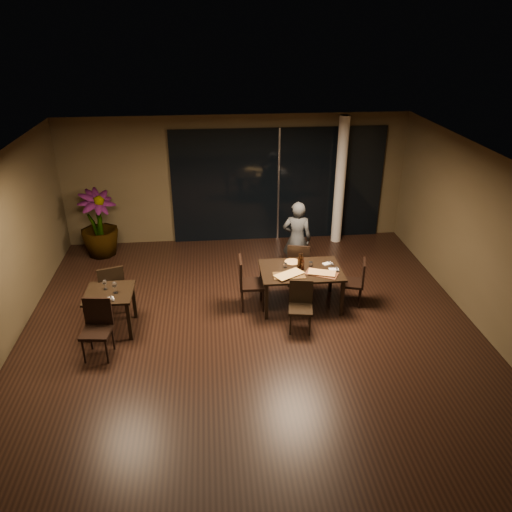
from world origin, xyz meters
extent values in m
plane|color=black|center=(0.00, 0.00, 0.00)|extent=(8.00, 8.00, 0.00)
cube|color=#453A24|center=(0.00, 4.05, 1.50)|extent=(8.00, 0.10, 3.00)
cube|color=#453A24|center=(0.00, -4.05, 1.50)|extent=(8.00, 0.10, 3.00)
cube|color=#453A24|center=(4.05, 0.00, 1.50)|extent=(0.10, 8.00, 3.00)
cube|color=silver|center=(0.00, 0.00, 3.02)|extent=(8.00, 8.00, 0.04)
cube|color=black|center=(1.00, 3.96, 1.35)|extent=(5.00, 0.06, 2.70)
cylinder|color=silver|center=(2.40, 3.65, 1.50)|extent=(0.24, 0.24, 3.00)
cube|color=black|center=(1.00, 0.80, 0.73)|extent=(1.50, 1.00, 0.04)
cube|color=black|center=(0.31, 0.36, 0.35)|extent=(0.06, 0.06, 0.71)
cube|color=black|center=(1.69, 0.36, 0.35)|extent=(0.06, 0.06, 0.71)
cube|color=black|center=(0.31, 1.24, 0.35)|extent=(0.06, 0.06, 0.71)
cube|color=black|center=(1.69, 1.24, 0.35)|extent=(0.06, 0.06, 0.71)
cube|color=black|center=(-2.40, 0.30, 0.73)|extent=(0.80, 0.80, 0.04)
cube|color=black|center=(-2.74, -0.04, 0.35)|extent=(0.06, 0.06, 0.71)
cube|color=black|center=(-2.06, -0.04, 0.35)|extent=(0.06, 0.06, 0.71)
cube|color=black|center=(-2.74, 0.64, 0.35)|extent=(0.06, 0.06, 0.71)
cube|color=black|center=(-2.06, 0.64, 0.35)|extent=(0.06, 0.06, 0.71)
cube|color=black|center=(1.11, 1.61, 0.45)|extent=(0.53, 0.53, 0.05)
cylinder|color=black|center=(1.33, 1.73, 0.22)|extent=(0.04, 0.04, 0.45)
cylinder|color=black|center=(0.98, 1.82, 0.22)|extent=(0.04, 0.04, 0.45)
cylinder|color=black|center=(1.24, 1.39, 0.22)|extent=(0.04, 0.04, 0.45)
cylinder|color=black|center=(0.89, 1.48, 0.22)|extent=(0.04, 0.04, 0.45)
cube|color=black|center=(1.06, 1.41, 0.70)|extent=(0.43, 0.15, 0.50)
cube|color=black|center=(0.86, -0.03, 0.42)|extent=(0.47, 0.47, 0.05)
cylinder|color=black|center=(0.66, -0.16, 0.21)|extent=(0.03, 0.03, 0.42)
cylinder|color=black|center=(0.99, -0.22, 0.21)|extent=(0.03, 0.03, 0.42)
cylinder|color=black|center=(0.72, 0.17, 0.21)|extent=(0.03, 0.03, 0.42)
cylinder|color=black|center=(1.05, 0.11, 0.21)|extent=(0.03, 0.03, 0.42)
cube|color=black|center=(0.89, 0.15, 0.65)|extent=(0.41, 0.11, 0.46)
cube|color=black|center=(0.09, 0.81, 0.48)|extent=(0.48, 0.48, 0.05)
cylinder|color=black|center=(0.28, 0.61, 0.24)|extent=(0.04, 0.04, 0.48)
cylinder|color=black|center=(0.29, 1.00, 0.24)|extent=(0.04, 0.04, 0.48)
cylinder|color=black|center=(-0.10, 0.62, 0.24)|extent=(0.04, 0.04, 0.48)
cylinder|color=black|center=(-0.10, 1.00, 0.24)|extent=(0.04, 0.04, 0.48)
cube|color=black|center=(-0.12, 0.81, 0.75)|extent=(0.05, 0.47, 0.53)
cube|color=black|center=(1.99, 0.78, 0.43)|extent=(0.52, 0.52, 0.05)
cylinder|color=black|center=(1.87, 0.99, 0.21)|extent=(0.03, 0.03, 0.43)
cylinder|color=black|center=(1.77, 0.66, 0.21)|extent=(0.03, 0.03, 0.43)
cylinder|color=black|center=(2.20, 0.89, 0.21)|extent=(0.03, 0.03, 0.43)
cylinder|color=black|center=(2.10, 0.56, 0.21)|extent=(0.03, 0.03, 0.43)
cube|color=black|center=(2.17, 0.72, 0.66)|extent=(0.15, 0.41, 0.47)
cube|color=black|center=(-2.49, 0.93, 0.47)|extent=(0.57, 0.57, 0.05)
cylinder|color=black|center=(-2.37, 1.17, 0.23)|extent=(0.04, 0.04, 0.47)
cylinder|color=black|center=(-2.73, 1.05, 0.23)|extent=(0.04, 0.04, 0.47)
cylinder|color=black|center=(-2.26, 0.81, 0.23)|extent=(0.04, 0.04, 0.47)
cylinder|color=black|center=(-2.61, 0.70, 0.23)|extent=(0.04, 0.04, 0.47)
cube|color=black|center=(-2.43, 0.74, 0.73)|extent=(0.45, 0.18, 0.52)
cube|color=black|center=(-2.51, -0.46, 0.46)|extent=(0.49, 0.49, 0.05)
cylinder|color=black|center=(-2.71, -0.62, 0.23)|extent=(0.04, 0.04, 0.46)
cylinder|color=black|center=(-2.34, -0.66, 0.23)|extent=(0.04, 0.04, 0.46)
cylinder|color=black|center=(-2.67, -0.25, 0.23)|extent=(0.04, 0.04, 0.46)
cylinder|color=black|center=(-2.30, -0.29, 0.23)|extent=(0.04, 0.04, 0.46)
cube|color=black|center=(-2.48, -0.25, 0.71)|extent=(0.45, 0.09, 0.51)
imported|color=#2E3033|center=(1.13, 2.03, 0.81)|extent=(0.62, 0.48, 1.63)
imported|color=#214617|center=(-3.14, 3.40, 0.76)|extent=(1.17, 1.17, 1.52)
cube|color=#432D15|center=(0.74, 0.58, 0.76)|extent=(0.58, 0.29, 0.01)
cube|color=#4B2818|center=(1.34, 0.59, 0.76)|extent=(0.64, 0.52, 0.01)
cylinder|color=#B41A14|center=(0.88, 1.10, 0.76)|extent=(0.28, 0.28, 0.01)
cylinder|color=white|center=(0.72, 0.92, 0.79)|extent=(0.07, 0.07, 0.08)
cylinder|color=white|center=(1.21, 0.92, 0.79)|extent=(0.07, 0.07, 0.08)
cube|color=white|center=(1.60, 0.73, 0.76)|extent=(0.19, 0.12, 0.01)
cube|color=white|center=(1.54, 0.98, 0.76)|extent=(0.20, 0.16, 0.01)
cube|color=white|center=(-2.37, 0.05, 0.76)|extent=(0.21, 0.17, 0.01)
camera|label=1|loc=(-0.62, -7.24, 5.03)|focal=35.00mm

